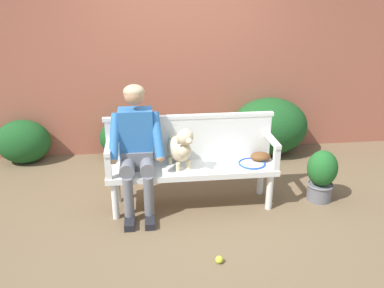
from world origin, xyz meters
The scene contains 15 objects.
ground_plane centered at (0.00, 0.00, 0.00)m, with size 40.00×40.00×0.00m, color brown.
brick_garden_fence centered at (0.00, 1.71, 1.30)m, with size 8.00×0.30×2.61m, color #9E5642.
hedge_bush_mid_right centered at (-0.72, 1.38, 0.29)m, with size 0.75×0.47×0.58m, color #194C1E.
hedge_bush_mid_left centered at (1.24, 1.32, 0.40)m, with size 1.05×0.84×0.79m, color #194C1E.
hedge_bush_far_right centered at (-2.08, 1.39, 0.29)m, with size 0.70×0.51×0.59m, color #194C1E.
garden_bench centered at (0.00, 0.00, 0.40)m, with size 1.76×0.46×0.46m.
bench_backrest centered at (0.00, 0.20, 0.72)m, with size 1.80×0.06×0.50m.
bench_armrest_left_end centered at (-0.84, -0.08, 0.66)m, with size 0.06×0.46×0.28m.
bench_armrest_right_end centered at (0.84, -0.08, 0.66)m, with size 0.06×0.46×0.28m.
person_seated centered at (-0.56, -0.01, 0.73)m, with size 0.56×0.63×1.33m.
dog_on_bench centered at (-0.12, -0.02, 0.69)m, with size 0.32×0.45×0.46m.
tennis_racket centered at (0.65, 0.00, 0.47)m, with size 0.40×0.57×0.03m.
baseball_glove centered at (0.75, 0.06, 0.51)m, with size 0.22×0.17×0.09m, color brown.
tennis_ball centered at (0.12, -1.00, 0.03)m, with size 0.07×0.07×0.07m, color #CCDB33.
potted_plant centered at (1.42, -0.04, 0.31)m, with size 0.32×0.32×0.58m.
Camera 1 is at (-0.45, -3.81, 2.24)m, focal length 37.82 mm.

